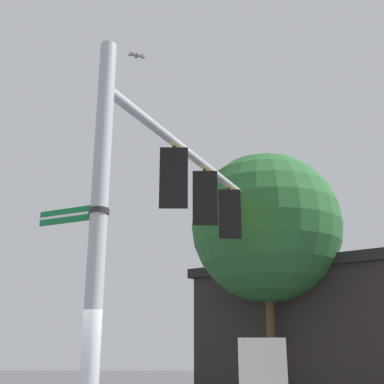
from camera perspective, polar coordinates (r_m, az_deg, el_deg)
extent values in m
cylinder|color=#ADB2B7|center=(7.13, -10.94, -6.51)|extent=(0.26, 0.26, 6.67)
cylinder|color=#ADB2B7|center=(10.33, -0.35, 4.46)|extent=(2.77, 5.47, 0.18)
cylinder|color=black|center=(9.71, -2.06, 4.80)|extent=(0.08, 0.08, 0.18)
cube|color=gold|center=(9.49, -2.10, 1.36)|extent=(0.36, 0.30, 1.05)
sphere|color=red|center=(9.79, -2.05, 2.95)|extent=(0.22, 0.22, 0.22)
cube|color=gold|center=(9.84, -2.04, 3.44)|extent=(0.24, 0.20, 0.03)
sphere|color=brown|center=(9.67, -2.07, 1.00)|extent=(0.22, 0.22, 0.22)
cube|color=gold|center=(9.72, -2.06, 1.52)|extent=(0.24, 0.20, 0.03)
sphere|color=#0F4C19|center=(9.56, -2.10, -0.99)|extent=(0.22, 0.22, 0.22)
cube|color=gold|center=(9.61, -2.09, -0.46)|extent=(0.24, 0.20, 0.03)
cube|color=black|center=(9.33, -2.13, 1.70)|extent=(0.54, 0.03, 1.22)
cylinder|color=black|center=(10.95, 1.47, 2.16)|extent=(0.08, 0.08, 0.18)
cube|color=gold|center=(10.75, 1.50, -0.92)|extent=(0.36, 0.30, 1.05)
sphere|color=red|center=(11.04, 1.45, 0.54)|extent=(0.22, 0.22, 0.22)
cube|color=gold|center=(11.09, 1.44, 0.99)|extent=(0.24, 0.20, 0.03)
sphere|color=brown|center=(10.94, 1.46, -1.20)|extent=(0.22, 0.22, 0.22)
cube|color=gold|center=(10.98, 1.46, -0.74)|extent=(0.24, 0.20, 0.03)
sphere|color=#0F4C19|center=(10.84, 1.48, -2.98)|extent=(0.22, 0.22, 0.22)
cube|color=gold|center=(10.89, 1.47, -2.50)|extent=(0.24, 0.20, 0.03)
cube|color=black|center=(10.59, 1.53, -0.66)|extent=(0.54, 0.03, 1.22)
cylinder|color=black|center=(12.24, 4.26, 0.07)|extent=(0.08, 0.08, 0.18)
cube|color=gold|center=(12.07, 4.33, -2.72)|extent=(0.36, 0.30, 1.05)
sphere|color=red|center=(12.34, 4.22, -1.37)|extent=(0.22, 0.22, 0.22)
cube|color=gold|center=(12.39, 4.21, -0.96)|extent=(0.24, 0.20, 0.03)
sphere|color=brown|center=(12.25, 4.26, -2.94)|extent=(0.22, 0.22, 0.22)
cube|color=gold|center=(12.29, 4.24, -2.52)|extent=(0.24, 0.20, 0.03)
sphere|color=#0F4C19|center=(12.16, 4.30, -4.54)|extent=(0.22, 0.22, 0.22)
cube|color=gold|center=(12.21, 4.28, -4.11)|extent=(0.24, 0.20, 0.03)
cube|color=black|center=(11.90, 4.40, -2.51)|extent=(0.54, 0.03, 1.22)
cube|color=#147238|center=(7.62, -14.47, -2.70)|extent=(0.86, 0.43, 0.22)
cube|color=white|center=(7.60, -14.50, -2.67)|extent=(0.85, 0.41, 0.04)
cylinder|color=#262626|center=(7.25, -10.69, -2.22)|extent=(0.30, 0.30, 0.08)
ellipsoid|color=gray|center=(13.44, -6.43, 15.38)|extent=(0.16, 0.29, 0.09)
cube|color=gray|center=(13.44, -6.52, 15.43)|extent=(0.41, 0.18, 0.06)
cube|color=gray|center=(13.44, -6.34, 15.41)|extent=(0.40, 0.18, 0.11)
cube|color=#282321|center=(16.59, 19.19, -16.34)|extent=(10.34, 9.68, 4.16)
cube|color=black|center=(16.75, 18.43, -8.73)|extent=(10.76, 10.07, 0.30)
cylinder|color=#4C3823|center=(14.24, 9.21, -17.64)|extent=(0.25, 0.25, 3.85)
sphere|color=#28602D|center=(14.63, 8.56, -4.02)|extent=(4.36, 4.36, 4.36)
cube|color=silver|center=(6.54, 8.21, -19.65)|extent=(0.60, 0.04, 0.76)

